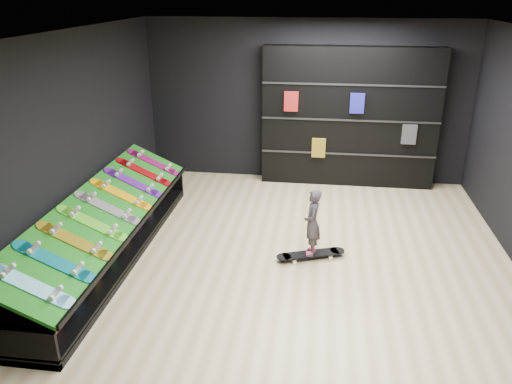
# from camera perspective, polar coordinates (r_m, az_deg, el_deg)

# --- Properties ---
(floor) EXTENTS (6.00, 7.00, 0.01)m
(floor) POSITION_cam_1_polar(r_m,az_deg,el_deg) (6.78, 4.01, -8.70)
(floor) COLOR tan
(floor) RESTS_ON ground
(ceiling) EXTENTS (6.00, 7.00, 0.01)m
(ceiling) POSITION_cam_1_polar(r_m,az_deg,el_deg) (5.83, 4.83, 17.45)
(ceiling) COLOR white
(ceiling) RESTS_ON ground
(wall_back) EXTENTS (6.00, 0.02, 3.00)m
(wall_back) POSITION_cam_1_polar(r_m,az_deg,el_deg) (9.52, 5.76, 10.19)
(wall_back) COLOR black
(wall_back) RESTS_ON ground
(wall_front) EXTENTS (6.00, 0.02, 3.00)m
(wall_front) POSITION_cam_1_polar(r_m,az_deg,el_deg) (3.06, -0.04, -18.29)
(wall_front) COLOR black
(wall_front) RESTS_ON ground
(wall_left) EXTENTS (0.02, 7.00, 3.00)m
(wall_left) POSITION_cam_1_polar(r_m,az_deg,el_deg) (6.97, -21.12, 4.24)
(wall_left) COLOR black
(wall_left) RESTS_ON ground
(display_rack) EXTENTS (0.90, 4.50, 0.50)m
(display_rack) POSITION_cam_1_polar(r_m,az_deg,el_deg) (7.24, -16.60, -5.26)
(display_rack) COLOR black
(display_rack) RESTS_ON ground
(turf_ramp) EXTENTS (0.92, 4.50, 0.46)m
(turf_ramp) POSITION_cam_1_polar(r_m,az_deg,el_deg) (7.02, -16.64, -1.96)
(turf_ramp) COLOR #0F580D
(turf_ramp) RESTS_ON display_rack
(back_shelving) EXTENTS (3.18, 0.37, 2.54)m
(back_shelving) POSITION_cam_1_polar(r_m,az_deg,el_deg) (9.40, 10.61, 8.34)
(back_shelving) COLOR black
(back_shelving) RESTS_ON ground
(floor_skateboard) EXTENTS (0.99, 0.55, 0.09)m
(floor_skateboard) POSITION_cam_1_polar(r_m,az_deg,el_deg) (7.00, 6.28, -7.27)
(floor_skateboard) COLOR black
(floor_skateboard) RESTS_ON ground
(child) EXTENTS (0.16, 0.22, 0.57)m
(child) POSITION_cam_1_polar(r_m,az_deg,el_deg) (6.85, 6.39, -4.89)
(child) COLOR black
(child) RESTS_ON floor_skateboard
(display_board_0) EXTENTS (0.93, 0.22, 0.50)m
(display_board_0) POSITION_cam_1_polar(r_m,az_deg,el_deg) (5.54, -24.37, -9.70)
(display_board_0) COLOR #0CB2E5
(display_board_0) RESTS_ON turf_ramp
(display_board_1) EXTENTS (0.93, 0.22, 0.50)m
(display_board_1) POSITION_cam_1_polar(r_m,az_deg,el_deg) (5.88, -22.04, -7.36)
(display_board_1) COLOR #0C8C99
(display_board_1) RESTS_ON turf_ramp
(display_board_2) EXTENTS (0.93, 0.22, 0.50)m
(display_board_2) POSITION_cam_1_polar(r_m,az_deg,el_deg) (6.24, -19.98, -5.28)
(display_board_2) COLOR yellow
(display_board_2) RESTS_ON turf_ramp
(display_board_3) EXTENTS (0.93, 0.22, 0.50)m
(display_board_3) POSITION_cam_1_polar(r_m,az_deg,el_deg) (6.62, -18.17, -3.42)
(display_board_3) COLOR green
(display_board_3) RESTS_ON turf_ramp
(display_board_4) EXTENTS (0.93, 0.22, 0.50)m
(display_board_4) POSITION_cam_1_polar(r_m,az_deg,el_deg) (7.00, -16.57, -1.76)
(display_board_4) COLOR black
(display_board_4) RESTS_ON turf_ramp
(display_board_5) EXTENTS (0.93, 0.22, 0.50)m
(display_board_5) POSITION_cam_1_polar(r_m,az_deg,el_deg) (7.40, -15.13, -0.28)
(display_board_5) COLOR yellow
(display_board_5) RESTS_ON turf_ramp
(display_board_6) EXTENTS (0.93, 0.22, 0.50)m
(display_board_6) POSITION_cam_1_polar(r_m,az_deg,el_deg) (7.81, -13.84, 1.05)
(display_board_6) COLOR purple
(display_board_6) RESTS_ON turf_ramp
(display_board_7) EXTENTS (0.93, 0.22, 0.50)m
(display_board_7) POSITION_cam_1_polar(r_m,az_deg,el_deg) (8.22, -12.69, 2.25)
(display_board_7) COLOR red
(display_board_7) RESTS_ON turf_ramp
(display_board_8) EXTENTS (0.93, 0.22, 0.50)m
(display_board_8) POSITION_cam_1_polar(r_m,az_deg,el_deg) (8.64, -11.64, 3.33)
(display_board_8) COLOR #E5198C
(display_board_8) RESTS_ON turf_ramp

